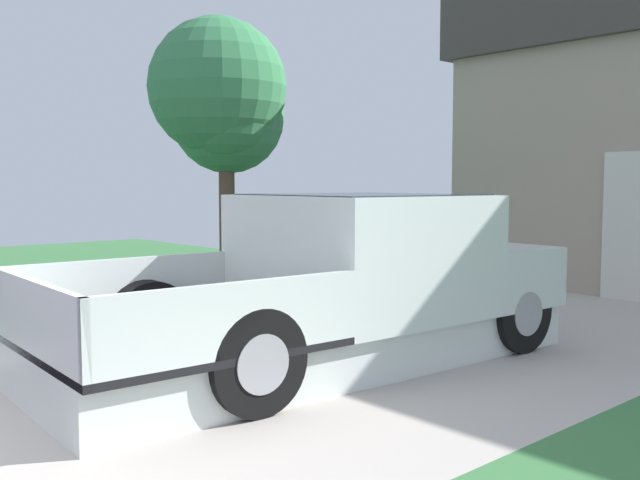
{
  "coord_description": "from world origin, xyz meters",
  "views": [
    {
      "loc": [
        5.03,
        -1.16,
        1.69
      ],
      "look_at": [
        -0.82,
        4.07,
        1.06
      ],
      "focal_mm": 39.88,
      "sensor_mm": 36.0,
      "label": 1
    }
  ],
  "objects": [
    {
      "name": "pickup_truck",
      "position": [
        0.14,
        3.59,
        0.71
      ],
      "size": [
        2.31,
        5.2,
        1.58
      ],
      "rotation": [
        0.0,
        0.0,
        -0.06
      ],
      "color": "silver",
      "rests_on": "ground"
    },
    {
      "name": "person_with_hat",
      "position": [
        -1.24,
        4.38,
        0.88
      ],
      "size": [
        0.46,
        0.39,
        1.56
      ],
      "rotation": [
        0.0,
        0.0,
        -0.22
      ],
      "color": "#333842",
      "rests_on": "ground"
    },
    {
      "name": "handbag",
      "position": [
        -1.47,
        4.23,
        0.12
      ],
      "size": [
        0.29,
        0.15,
        0.38
      ],
      "color": "beige",
      "rests_on": "ground"
    },
    {
      "name": "front_yard_tree",
      "position": [
        -5.14,
        5.71,
        3.07
      ],
      "size": [
        2.33,
        2.4,
        4.46
      ],
      "color": "brown",
      "rests_on": "ground"
    }
  ]
}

